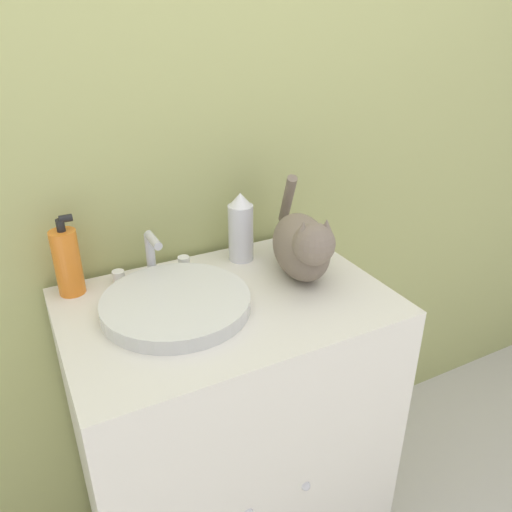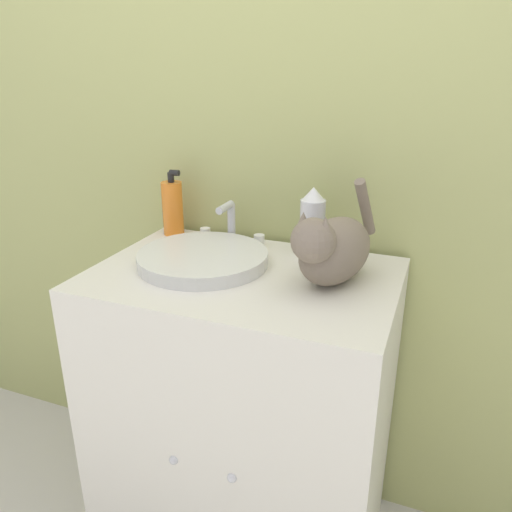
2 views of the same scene
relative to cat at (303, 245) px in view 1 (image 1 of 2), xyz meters
The scene contains 7 objects.
wall_back 0.45m from the cat, 127.51° to the left, with size 6.00×0.05×2.50m.
vanity_cabinet 0.59m from the cat, behind, with size 0.79×0.55×0.91m.
sink_basin 0.36m from the cat, behind, with size 0.35×0.35×0.04m.
faucet 0.39m from the cat, 152.91° to the left, with size 0.21×0.10×0.13m.
cat is the anchor object (origin of this frame).
soap_bottle 0.59m from the cat, 160.56° to the left, with size 0.06×0.06×0.21m.
spray_bottle 0.19m from the cat, 119.59° to the left, with size 0.07×0.07×0.20m.
Camera 1 is at (-0.42, -0.69, 1.55)m, focal length 35.00 mm.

